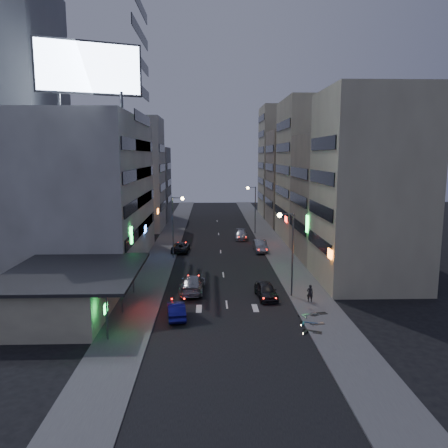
{
  "coord_description": "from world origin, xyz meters",
  "views": [
    {
      "loc": [
        -1.49,
        -33.98,
        13.44
      ],
      "look_at": [
        0.13,
        15.35,
        5.63
      ],
      "focal_mm": 35.0,
      "sensor_mm": 36.0,
      "label": 1
    }
  ],
  "objects_px": {
    "parked_car_right_far": "(241,235)",
    "road_car_silver": "(192,284)",
    "parked_car_right_near": "(266,290)",
    "scooter_black_a": "(323,325)",
    "parked_car_left": "(181,247)",
    "scooter_silver_a": "(323,316)",
    "parked_car_right_mid": "(260,246)",
    "person": "(310,293)",
    "scooter_silver_b": "(316,306)",
    "road_car_blue": "(176,310)",
    "scooter_black_b": "(325,305)",
    "scooter_blue": "(318,317)"
  },
  "relations": [
    {
      "from": "parked_car_right_mid",
      "to": "road_car_silver",
      "type": "relative_size",
      "value": 0.84
    },
    {
      "from": "parked_car_left",
      "to": "scooter_black_b",
      "type": "distance_m",
      "value": 28.24
    },
    {
      "from": "road_car_blue",
      "to": "scooter_blue",
      "type": "bearing_deg",
      "value": 162.85
    },
    {
      "from": "road_car_silver",
      "to": "scooter_silver_b",
      "type": "distance_m",
      "value": 12.59
    },
    {
      "from": "parked_car_left",
      "to": "scooter_black_b",
      "type": "bearing_deg",
      "value": 123.23
    },
    {
      "from": "road_car_silver",
      "to": "person",
      "type": "height_order",
      "value": "person"
    },
    {
      "from": "parked_car_right_far",
      "to": "road_car_silver",
      "type": "bearing_deg",
      "value": -101.22
    },
    {
      "from": "parked_car_right_far",
      "to": "road_car_blue",
      "type": "height_order",
      "value": "parked_car_right_far"
    },
    {
      "from": "parked_car_right_mid",
      "to": "scooter_silver_a",
      "type": "relative_size",
      "value": 2.95
    },
    {
      "from": "road_car_silver",
      "to": "scooter_silver_a",
      "type": "relative_size",
      "value": 3.51
    },
    {
      "from": "parked_car_left",
      "to": "road_car_blue",
      "type": "distance_m",
      "value": 25.23
    },
    {
      "from": "parked_car_left",
      "to": "scooter_black_b",
      "type": "height_order",
      "value": "parked_car_left"
    },
    {
      "from": "parked_car_left",
      "to": "parked_car_right_far",
      "type": "xyz_separation_m",
      "value": [
        9.15,
        9.01,
        0.02
      ]
    },
    {
      "from": "road_car_silver",
      "to": "scooter_black_a",
      "type": "xyz_separation_m",
      "value": [
        10.32,
        -10.53,
        -0.13
      ]
    },
    {
      "from": "parked_car_right_mid",
      "to": "parked_car_right_far",
      "type": "bearing_deg",
      "value": 101.64
    },
    {
      "from": "parked_car_right_near",
      "to": "parked_car_right_far",
      "type": "relative_size",
      "value": 0.89
    },
    {
      "from": "person",
      "to": "parked_car_right_mid",
      "type": "bearing_deg",
      "value": -81.33
    },
    {
      "from": "scooter_black_a",
      "to": "scooter_blue",
      "type": "bearing_deg",
      "value": 20.84
    },
    {
      "from": "scooter_black_b",
      "to": "scooter_silver_a",
      "type": "bearing_deg",
      "value": 150.94
    },
    {
      "from": "road_car_silver",
      "to": "scooter_black_a",
      "type": "relative_size",
      "value": 3.02
    },
    {
      "from": "parked_car_right_near",
      "to": "person",
      "type": "relative_size",
      "value": 2.7
    },
    {
      "from": "person",
      "to": "parked_car_right_far",
      "type": "bearing_deg",
      "value": -79.17
    },
    {
      "from": "parked_car_right_mid",
      "to": "scooter_blue",
      "type": "relative_size",
      "value": 2.7
    },
    {
      "from": "scooter_blue",
      "to": "scooter_silver_b",
      "type": "bearing_deg",
      "value": 11.68
    },
    {
      "from": "road_car_silver",
      "to": "scooter_black_b",
      "type": "distance_m",
      "value": 13.2
    },
    {
      "from": "parked_car_right_mid",
      "to": "scooter_black_a",
      "type": "bearing_deg",
      "value": -88.05
    },
    {
      "from": "parked_car_right_far",
      "to": "person",
      "type": "bearing_deg",
      "value": -79.64
    },
    {
      "from": "scooter_black_b",
      "to": "scooter_blue",
      "type": "bearing_deg",
      "value": 143.22
    },
    {
      "from": "road_car_blue",
      "to": "scooter_black_b",
      "type": "bearing_deg",
      "value": 174.9
    },
    {
      "from": "road_car_blue",
      "to": "person",
      "type": "height_order",
      "value": "person"
    },
    {
      "from": "road_car_blue",
      "to": "person",
      "type": "relative_size",
      "value": 2.53
    },
    {
      "from": "scooter_silver_a",
      "to": "scooter_silver_b",
      "type": "height_order",
      "value": "scooter_silver_b"
    },
    {
      "from": "scooter_blue",
      "to": "person",
      "type": "bearing_deg",
      "value": 14.9
    },
    {
      "from": "parked_car_right_near",
      "to": "scooter_silver_b",
      "type": "distance_m",
      "value": 5.79
    },
    {
      "from": "scooter_black_a",
      "to": "scooter_black_b",
      "type": "xyz_separation_m",
      "value": [
        1.29,
        4.25,
        0.02
      ]
    },
    {
      "from": "scooter_black_b",
      "to": "scooter_silver_b",
      "type": "height_order",
      "value": "scooter_silver_b"
    },
    {
      "from": "parked_car_left",
      "to": "person",
      "type": "bearing_deg",
      "value": 124.84
    },
    {
      "from": "road_car_blue",
      "to": "scooter_blue",
      "type": "distance_m",
      "value": 11.64
    },
    {
      "from": "parked_car_right_mid",
      "to": "scooter_silver_a",
      "type": "bearing_deg",
      "value": -86.71
    },
    {
      "from": "scooter_blue",
      "to": "parked_car_right_far",
      "type": "bearing_deg",
      "value": 26.06
    },
    {
      "from": "parked_car_right_far",
      "to": "scooter_black_a",
      "type": "bearing_deg",
      "value": -81.9
    },
    {
      "from": "parked_car_left",
      "to": "scooter_blue",
      "type": "distance_m",
      "value": 29.91
    },
    {
      "from": "parked_car_right_far",
      "to": "parked_car_right_mid",
      "type": "bearing_deg",
      "value": -74.58
    },
    {
      "from": "scooter_silver_b",
      "to": "parked_car_right_far",
      "type": "bearing_deg",
      "value": -10.59
    },
    {
      "from": "parked_car_right_far",
      "to": "scooter_silver_a",
      "type": "height_order",
      "value": "parked_car_right_far"
    },
    {
      "from": "parked_car_right_far",
      "to": "scooter_black_b",
      "type": "xyz_separation_m",
      "value": [
        4.79,
        -33.57,
        0.02
      ]
    },
    {
      "from": "parked_car_right_far",
      "to": "scooter_silver_a",
      "type": "relative_size",
      "value": 2.98
    },
    {
      "from": "person",
      "to": "scooter_black_b",
      "type": "distance_m",
      "value": 2.78
    },
    {
      "from": "parked_car_right_near",
      "to": "scooter_black_b",
      "type": "xyz_separation_m",
      "value": [
        4.54,
        -4.2,
        -0.02
      ]
    },
    {
      "from": "road_car_silver",
      "to": "scooter_black_a",
      "type": "distance_m",
      "value": 14.74
    }
  ]
}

